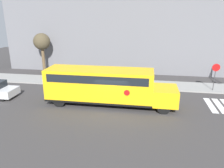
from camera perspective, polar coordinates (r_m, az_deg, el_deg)
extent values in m
plane|color=#3A3838|center=(17.65, -0.03, -6.41)|extent=(60.00, 60.00, 0.00)
cube|color=gray|center=(23.64, 2.56, 0.15)|extent=(44.00, 3.00, 0.15)
cube|color=slate|center=(29.08, 4.30, 13.33)|extent=(32.00, 4.00, 9.98)
cube|color=white|center=(20.01, 24.34, -5.05)|extent=(0.50, 3.20, 0.01)
cube|color=white|center=(20.21, 26.26, -5.10)|extent=(0.50, 3.20, 0.01)
cube|color=yellow|center=(17.95, -3.29, -0.10)|extent=(8.68, 2.50, 2.55)
cube|color=yellow|center=(17.81, 13.65, -2.90)|extent=(1.92, 2.50, 1.28)
cube|color=black|center=(18.35, -3.22, -3.66)|extent=(8.68, 2.54, 0.16)
cube|color=black|center=(17.74, -3.33, 2.13)|extent=(7.98, 2.53, 0.64)
cylinder|color=red|center=(16.43, 3.89, -2.31)|extent=(0.44, 0.02, 0.44)
cylinder|color=black|center=(19.02, 13.03, -3.42)|extent=(1.00, 0.30, 1.00)
cylinder|color=black|center=(17.03, 13.41, -6.02)|extent=(1.00, 0.30, 1.00)
cylinder|color=black|center=(20.20, -11.28, -2.03)|extent=(1.00, 0.30, 1.00)
cylinder|color=black|center=(18.34, -13.61, -4.28)|extent=(1.00, 0.30, 1.00)
cylinder|color=black|center=(22.49, -24.47, -1.76)|extent=(0.64, 0.22, 0.64)
cylinder|color=black|center=(21.24, -26.85, -3.20)|extent=(0.64, 0.22, 0.64)
cylinder|color=#38383A|center=(23.24, 25.15, 1.09)|extent=(0.07, 0.07, 2.45)
cylinder|color=red|center=(22.92, 25.57, 3.91)|extent=(0.72, 0.03, 0.72)
cylinder|color=brown|center=(29.04, -17.45, 6.00)|extent=(0.38, 0.38, 3.40)
sphere|color=#4C422D|center=(28.69, -17.88, 10.52)|extent=(2.04, 2.04, 2.04)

